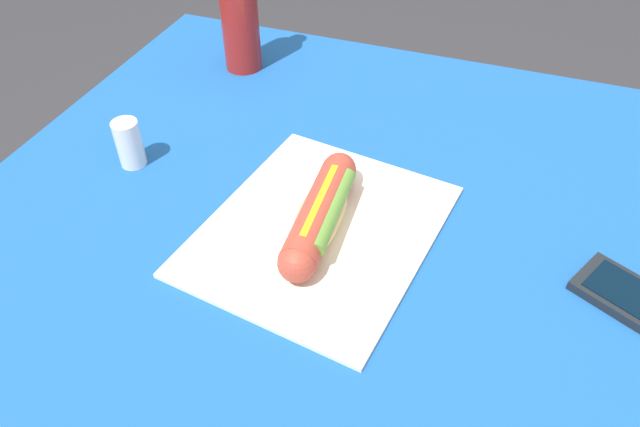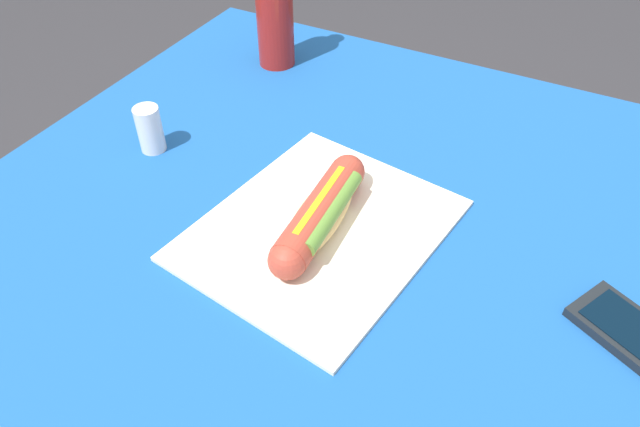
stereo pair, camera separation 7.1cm
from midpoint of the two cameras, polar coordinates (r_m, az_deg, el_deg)
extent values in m
cylinder|color=brown|center=(1.38, -4.28, 1.20)|extent=(0.07, 0.07, 0.73)
cylinder|color=brown|center=(1.28, 28.57, -10.04)|extent=(0.07, 0.07, 0.73)
cube|color=brown|center=(0.74, 5.74, -3.24)|extent=(0.91, 0.96, 0.03)
cube|color=#19519E|center=(0.73, 5.83, -2.32)|extent=(0.97, 1.02, 0.00)
cube|color=silver|center=(0.73, 2.79, -1.69)|extent=(0.35, 0.31, 0.01)
ellipsoid|color=#DBB26B|center=(0.71, 2.85, -0.32)|extent=(0.17, 0.06, 0.04)
cylinder|color=#A83D2D|center=(0.71, 2.86, -0.02)|extent=(0.18, 0.05, 0.05)
sphere|color=#A83D2D|center=(0.65, -0.05, -4.69)|extent=(0.04, 0.04, 0.04)
sphere|color=#A83D2D|center=(0.77, 5.33, 3.93)|extent=(0.04, 0.04, 0.04)
cube|color=yellow|center=(0.70, 2.92, 1.21)|extent=(0.13, 0.02, 0.00)
cylinder|color=#568433|center=(0.70, 4.11, 0.08)|extent=(0.14, 0.03, 0.02)
cylinder|color=maroon|center=(1.04, -2.33, 18.52)|extent=(0.06, 0.06, 0.18)
cylinder|color=silver|center=(0.87, -13.81, 7.79)|extent=(0.04, 0.04, 0.07)
camera|label=1|loc=(0.04, -87.13, 2.64)|focal=33.27mm
camera|label=2|loc=(0.04, 92.87, -2.64)|focal=33.27mm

